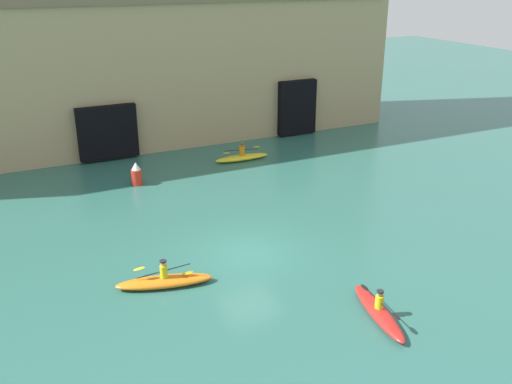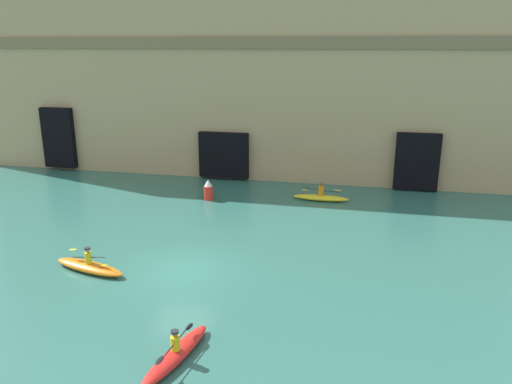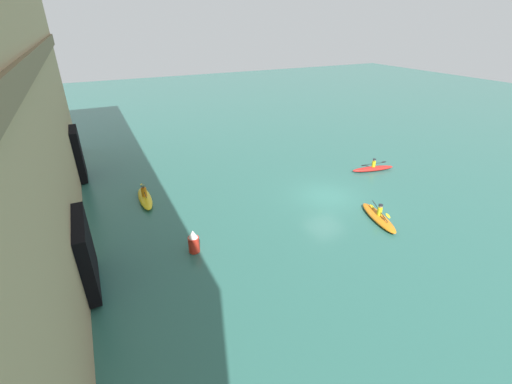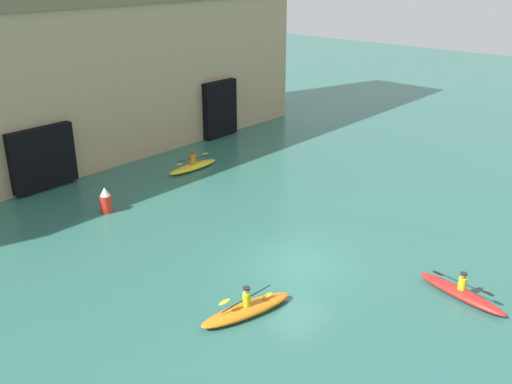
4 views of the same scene
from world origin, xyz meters
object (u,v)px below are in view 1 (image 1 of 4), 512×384
object	(u,v)px
kayak_yellow	(242,157)
kayak_orange	(164,281)
kayak_red	(378,311)
marker_buoy	(137,174)

from	to	relation	value
kayak_yellow	kayak_orange	xyz separation A→B (m)	(-8.74, -12.20, -0.01)
kayak_red	kayak_orange	distance (m)	7.82
kayak_yellow	kayak_orange	bearing A→B (deg)	-124.07
kayak_orange	marker_buoy	bearing A→B (deg)	-85.65
kayak_red	marker_buoy	xyz separation A→B (m)	(-4.06, 15.99, 0.39)
kayak_yellow	kayak_red	bearing A→B (deg)	-97.69
kayak_red	kayak_orange	size ratio (longest dim) A/B	0.99
kayak_red	kayak_orange	bearing A→B (deg)	60.84
kayak_red	marker_buoy	size ratio (longest dim) A/B	2.82
kayak_yellow	kayak_orange	world-z (taller)	kayak_yellow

